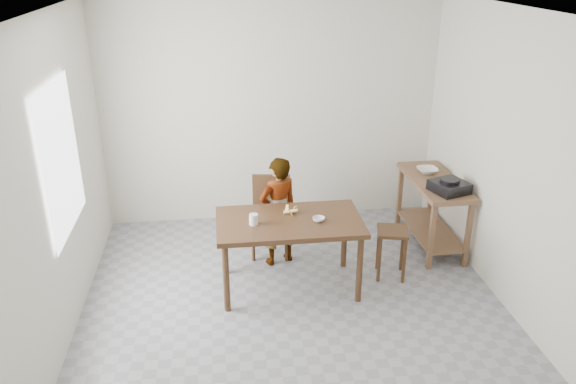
{
  "coord_description": "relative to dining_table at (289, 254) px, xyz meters",
  "views": [
    {
      "loc": [
        -0.63,
        -4.5,
        3.12
      ],
      "look_at": [
        0.0,
        0.4,
        1.0
      ],
      "focal_mm": 35.0,
      "sensor_mm": 36.0,
      "label": 1
    }
  ],
  "objects": [
    {
      "name": "floor",
      "position": [
        0.0,
        -0.3,
        -0.4
      ],
      "size": [
        4.0,
        4.0,
        0.04
      ],
      "primitive_type": "cube",
      "color": "gray",
      "rests_on": "ground"
    },
    {
      "name": "ceiling",
      "position": [
        0.0,
        -0.3,
        2.35
      ],
      "size": [
        4.0,
        4.0,
        0.04
      ],
      "primitive_type": "cube",
      "color": "white",
      "rests_on": "wall_back"
    },
    {
      "name": "wall_back",
      "position": [
        0.0,
        1.72,
        0.98
      ],
      "size": [
        4.0,
        0.04,
        2.7
      ],
      "primitive_type": "cube",
      "color": "beige",
      "rests_on": "ground"
    },
    {
      "name": "wall_front",
      "position": [
        0.0,
        -2.32,
        0.98
      ],
      "size": [
        4.0,
        0.04,
        2.7
      ],
      "primitive_type": "cube",
      "color": "beige",
      "rests_on": "ground"
    },
    {
      "name": "wall_left",
      "position": [
        -2.02,
        -0.3,
        0.98
      ],
      "size": [
        0.04,
        4.0,
        2.7
      ],
      "primitive_type": "cube",
      "color": "beige",
      "rests_on": "ground"
    },
    {
      "name": "wall_right",
      "position": [
        2.02,
        -0.3,
        0.98
      ],
      "size": [
        0.04,
        4.0,
        2.7
      ],
      "primitive_type": "cube",
      "color": "beige",
      "rests_on": "ground"
    },
    {
      "name": "window_pane",
      "position": [
        -1.97,
        -0.1,
        1.12
      ],
      "size": [
        0.02,
        1.1,
        1.3
      ],
      "primitive_type": "cube",
      "color": "white",
      "rests_on": "wall_left"
    },
    {
      "name": "dining_table",
      "position": [
        0.0,
        0.0,
        0.0
      ],
      "size": [
        1.4,
        0.8,
        0.75
      ],
      "primitive_type": null,
      "color": "#402816",
      "rests_on": "floor"
    },
    {
      "name": "prep_counter",
      "position": [
        1.72,
        0.7,
        0.03
      ],
      "size": [
        0.5,
        1.2,
        0.8
      ],
      "primitive_type": null,
      "color": "brown",
      "rests_on": "floor"
    },
    {
      "name": "child",
      "position": [
        -0.05,
        0.51,
        0.23
      ],
      "size": [
        0.52,
        0.44,
        1.2
      ],
      "primitive_type": "imported",
      "rotation": [
        0.0,
        0.0,
        3.55
      ],
      "color": "white",
      "rests_on": "floor"
    },
    {
      "name": "dining_chair",
      "position": [
        -0.11,
        0.72,
        0.06
      ],
      "size": [
        0.48,
        0.48,
        0.87
      ],
      "primitive_type": null,
      "rotation": [
        0.0,
        0.0,
        -0.16
      ],
      "color": "#402816",
      "rests_on": "floor"
    },
    {
      "name": "stool",
      "position": [
        1.07,
        0.08,
        -0.11
      ],
      "size": [
        0.36,
        0.36,
        0.54
      ],
      "primitive_type": null,
      "rotation": [
        0.0,
        0.0,
        -0.23
      ],
      "color": "#402816",
      "rests_on": "floor"
    },
    {
      "name": "glass_tumbler",
      "position": [
        -0.35,
        -0.05,
        0.43
      ],
      "size": [
        0.11,
        0.11,
        0.11
      ],
      "primitive_type": "cylinder",
      "rotation": [
        0.0,
        0.0,
        -0.41
      ],
      "color": "silver",
      "rests_on": "dining_table"
    },
    {
      "name": "small_bowl",
      "position": [
        0.28,
        -0.06,
        0.39
      ],
      "size": [
        0.13,
        0.13,
        0.04
      ],
      "primitive_type": "imported",
      "rotation": [
        0.0,
        0.0,
        0.09
      ],
      "color": "silver",
      "rests_on": "dining_table"
    },
    {
      "name": "banana",
      "position": [
        0.03,
        0.14,
        0.4
      ],
      "size": [
        0.16,
        0.12,
        0.06
      ],
      "primitive_type": null,
      "rotation": [
        0.0,
        0.0,
        0.04
      ],
      "color": "gold",
      "rests_on": "dining_table"
    },
    {
      "name": "serving_bowl",
      "position": [
        1.71,
        0.91,
        0.45
      ],
      "size": [
        0.23,
        0.23,
        0.06
      ],
      "primitive_type": "imported",
      "rotation": [
        0.0,
        0.0,
        0.0
      ],
      "color": "silver",
      "rests_on": "prep_counter"
    },
    {
      "name": "gas_burner",
      "position": [
        1.74,
        0.36,
        0.48
      ],
      "size": [
        0.43,
        0.43,
        0.11
      ],
      "primitive_type": "cube",
      "rotation": [
        0.0,
        0.0,
        0.33
      ],
      "color": "black",
      "rests_on": "prep_counter"
    }
  ]
}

